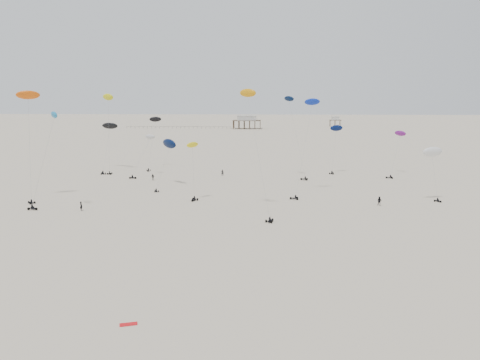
# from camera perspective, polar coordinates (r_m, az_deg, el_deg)

# --- Properties ---
(ground_plane) EXTENTS (900.00, 900.00, 0.00)m
(ground_plane) POSITION_cam_1_polar(r_m,az_deg,el_deg) (204.37, 1.82, 3.52)
(ground_plane) COLOR beige
(pavilion_main) EXTENTS (21.00, 13.00, 9.80)m
(pavilion_main) POSITION_cam_1_polar(r_m,az_deg,el_deg) (353.83, 0.85, 6.96)
(pavilion_main) COLOR brown
(pavilion_main) RESTS_ON ground
(pavilion_small) EXTENTS (9.00, 7.00, 8.00)m
(pavilion_small) POSITION_cam_1_polar(r_m,az_deg,el_deg) (387.38, 11.52, 6.92)
(pavilion_small) COLOR brown
(pavilion_small) RESTS_ON ground
(pier_fence) EXTENTS (80.20, 0.20, 1.50)m
(pier_fence) POSITION_cam_1_polar(r_m,az_deg,el_deg) (360.04, -7.50, 6.38)
(pier_fence) COLOR black
(pier_fence) RESTS_ON ground
(rig_0) EXTENTS (4.23, 13.72, 18.52)m
(rig_0) POSITION_cam_1_polar(r_m,az_deg,el_deg) (158.34, -10.49, 5.83)
(rig_0) COLOR black
(rig_0) RESTS_ON ground
(rig_1) EXTENTS (7.87, 14.69, 26.03)m
(rig_1) POSITION_cam_1_polar(r_m,az_deg,el_deg) (93.65, 1.82, 5.86)
(rig_1) COLOR black
(rig_1) RESTS_ON ground
(rig_2) EXTENTS (7.64, 12.79, 23.86)m
(rig_2) POSITION_cam_1_polar(r_m,az_deg,el_deg) (113.69, 8.19, 6.15)
(rig_2) COLOR black
(rig_2) RESTS_ON ground
(rig_3) EXTENTS (3.16, 4.59, 13.39)m
(rig_3) POSITION_cam_1_polar(r_m,az_deg,el_deg) (106.27, -5.73, 1.17)
(rig_3) COLOR black
(rig_3) RESTS_ON ground
(rig_4) EXTENTS (4.48, 5.23, 14.88)m
(rig_4) POSITION_cam_1_polar(r_m,az_deg,el_deg) (146.69, 11.54, 4.84)
(rig_4) COLOR black
(rig_4) RESTS_ON ground
(rig_5) EXTENTS (5.36, 5.04, 12.26)m
(rig_5) POSITION_cam_1_polar(r_m,az_deg,el_deg) (114.08, 22.48, 2.55)
(rig_5) COLOR black
(rig_5) RESTS_ON ground
(rig_6) EXTENTS (7.67, 4.87, 20.42)m
(rig_6) POSITION_cam_1_polar(r_m,az_deg,el_deg) (105.02, -22.82, 2.24)
(rig_6) COLOR black
(rig_6) RESTS_ON ground
(rig_7) EXTENTS (5.75, 14.98, 14.43)m
(rig_7) POSITION_cam_1_polar(r_m,az_deg,el_deg) (126.01, -8.72, 4.04)
(rig_7) COLOR black
(rig_7) RESTS_ON ground
(rig_8) EXTENTS (7.58, 10.31, 23.82)m
(rig_8) POSITION_cam_1_polar(r_m,az_deg,el_deg) (136.69, 6.63, 6.61)
(rig_8) COLOR black
(rig_8) RESTS_ON ground
(rig_9) EXTENTS (6.35, 10.92, 13.55)m
(rig_9) POSITION_cam_1_polar(r_m,az_deg,el_deg) (141.84, -11.77, 3.15)
(rig_9) COLOR black
(rig_9) RESTS_ON ground
(rig_10) EXTENTS (8.07, 13.12, 15.76)m
(rig_10) POSITION_cam_1_polar(r_m,az_deg,el_deg) (149.07, 18.63, 4.04)
(rig_10) COLOR black
(rig_10) RESTS_ON ground
(rig_11) EXTENTS (6.14, 17.57, 19.29)m
(rig_11) POSITION_cam_1_polar(r_m,az_deg,el_deg) (159.39, -15.71, 5.47)
(rig_11) COLOR black
(rig_11) RESTS_ON ground
(rig_12) EXTENTS (6.18, 12.68, 24.87)m
(rig_12) POSITION_cam_1_polar(r_m,az_deg,el_deg) (154.45, -15.76, 8.35)
(rig_12) COLOR black
(rig_12) RESTS_ON ground
(rig_13) EXTENTS (6.41, 10.15, 24.97)m
(rig_13) POSITION_cam_1_polar(r_m,az_deg,el_deg) (117.03, -24.40, 7.68)
(rig_13) COLOR black
(rig_13) RESTS_ON ground
(spectator_0) EXTENTS (1.00, 0.98, 2.29)m
(spectator_0) POSITION_cam_1_polar(r_m,az_deg,el_deg) (102.49, -18.77, -3.55)
(spectator_0) COLOR black
(spectator_0) RESTS_ON ground
(spectator_1) EXTENTS (1.31, 1.15, 2.31)m
(spectator_1) POSITION_cam_1_polar(r_m,az_deg,el_deg) (106.03, 16.61, -2.99)
(spectator_1) COLOR black
(spectator_1) RESTS_ON ground
(spectator_2) EXTENTS (1.38, 1.07, 2.07)m
(spectator_2) POSITION_cam_1_polar(r_m,az_deg,el_deg) (135.07, -10.57, -0.00)
(spectator_2) COLOR black
(spectator_2) RESTS_ON ground
(spectator_3) EXTENTS (0.82, 0.58, 2.19)m
(spectator_3) POSITION_cam_1_polar(r_m,az_deg,el_deg) (140.33, -2.15, 0.54)
(spectator_3) COLOR black
(spectator_3) RESTS_ON ground
(grounded_kite_b) EXTENTS (1.93, 1.20, 0.07)m
(grounded_kite_b) POSITION_cam_1_polar(r_m,az_deg,el_deg) (51.79, -13.44, -16.77)
(grounded_kite_b) COLOR red
(grounded_kite_b) RESTS_ON ground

